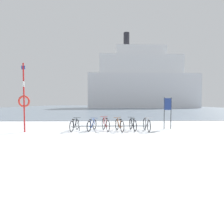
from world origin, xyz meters
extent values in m
cube|color=silver|center=(0.00, -1.00, -0.04)|extent=(80.00, 22.00, 0.08)
cube|color=slate|center=(0.00, 65.00, -0.04)|extent=(80.00, 110.00, 0.08)
cube|color=#47474C|center=(0.00, 10.00, -0.02)|extent=(80.00, 0.50, 0.05)
cylinder|color=#4C5156|center=(-0.36, 3.82, 0.28)|extent=(4.44, 0.10, 0.05)
cylinder|color=#4C5156|center=(-2.36, 3.80, 0.14)|extent=(0.04, 0.04, 0.28)
cylinder|color=#4C5156|center=(1.63, 3.84, 0.14)|extent=(0.04, 0.04, 0.28)
torus|color=black|center=(-2.58, 4.34, 0.33)|extent=(0.14, 0.65, 0.65)
torus|color=black|center=(-2.73, 3.31, 0.33)|extent=(0.14, 0.65, 0.65)
cylinder|color=#1E2328|center=(-2.63, 4.00, 0.44)|extent=(0.12, 0.54, 0.55)
cylinder|color=#1E2328|center=(-2.68, 3.67, 0.42)|extent=(0.06, 0.19, 0.49)
cylinder|color=#1E2328|center=(-2.64, 3.93, 0.68)|extent=(0.13, 0.67, 0.08)
cylinder|color=#1E2328|center=(-2.70, 3.53, 0.25)|extent=(0.10, 0.45, 0.18)
cylinder|color=#1E2328|center=(-2.58, 4.30, 0.52)|extent=(0.05, 0.12, 0.39)
cube|color=black|center=(-2.69, 3.59, 0.70)|extent=(0.11, 0.21, 0.05)
cylinder|color=#1E2328|center=(-2.59, 4.26, 0.76)|extent=(0.46, 0.09, 0.02)
torus|color=black|center=(-1.49, 4.34, 0.32)|extent=(0.22, 0.63, 0.63)
torus|color=black|center=(-1.75, 3.42, 0.32)|extent=(0.22, 0.63, 0.63)
cylinder|color=#3359B2|center=(-1.58, 4.04, 0.43)|extent=(0.17, 0.49, 0.53)
cylinder|color=#3359B2|center=(-1.66, 3.74, 0.41)|extent=(0.08, 0.18, 0.47)
cylinder|color=#3359B2|center=(-1.59, 3.97, 0.66)|extent=(0.20, 0.61, 0.08)
cylinder|color=#3359B2|center=(-1.69, 3.62, 0.25)|extent=(0.15, 0.41, 0.18)
cylinder|color=#3359B2|center=(-1.50, 4.31, 0.50)|extent=(0.06, 0.11, 0.37)
cube|color=black|center=(-1.68, 3.68, 0.68)|extent=(0.13, 0.21, 0.05)
cylinder|color=#3359B2|center=(-1.51, 4.27, 0.73)|extent=(0.45, 0.15, 0.02)
torus|color=black|center=(-0.92, 4.39, 0.35)|extent=(0.24, 0.69, 0.71)
torus|color=black|center=(-0.64, 3.44, 0.35)|extent=(0.24, 0.69, 0.71)
cylinder|color=#B22D2D|center=(-0.83, 4.08, 0.48)|extent=(0.18, 0.51, 0.60)
cylinder|color=#B22D2D|center=(-0.74, 3.77, 0.46)|extent=(0.09, 0.19, 0.54)
cylinder|color=#B22D2D|center=(-0.81, 4.01, 0.75)|extent=(0.22, 0.63, 0.09)
cylinder|color=#B22D2D|center=(-0.70, 3.64, 0.27)|extent=(0.16, 0.43, 0.19)
cylinder|color=#B22D2D|center=(-0.91, 4.36, 0.56)|extent=(0.07, 0.12, 0.42)
cube|color=black|center=(-0.72, 3.70, 0.76)|extent=(0.13, 0.21, 0.05)
cylinder|color=#B22D2D|center=(-0.90, 4.32, 0.82)|extent=(0.45, 0.15, 0.02)
torus|color=black|center=(-0.08, 4.20, 0.33)|extent=(0.21, 0.65, 0.66)
torus|color=black|center=(0.18, 3.21, 0.33)|extent=(0.21, 0.65, 0.66)
cylinder|color=brown|center=(0.00, 3.88, 0.45)|extent=(0.17, 0.53, 0.56)
cylinder|color=brown|center=(0.09, 3.56, 0.43)|extent=(0.08, 0.19, 0.50)
cylinder|color=brown|center=(0.02, 3.80, 0.70)|extent=(0.21, 0.66, 0.08)
cylinder|color=brown|center=(0.12, 3.42, 0.26)|extent=(0.15, 0.44, 0.18)
cylinder|color=brown|center=(-0.07, 4.16, 0.53)|extent=(0.06, 0.12, 0.40)
cube|color=black|center=(0.11, 3.48, 0.71)|extent=(0.13, 0.21, 0.05)
cylinder|color=brown|center=(-0.06, 4.13, 0.77)|extent=(0.45, 0.14, 0.02)
torus|color=black|center=(0.81, 4.45, 0.33)|extent=(0.14, 0.67, 0.67)
torus|color=black|center=(0.95, 3.47, 0.33)|extent=(0.14, 0.67, 0.67)
cylinder|color=#1E2328|center=(0.86, 4.13, 0.45)|extent=(0.11, 0.52, 0.56)
cylinder|color=#1E2328|center=(0.90, 3.82, 0.43)|extent=(0.06, 0.19, 0.50)
cylinder|color=#1E2328|center=(0.87, 4.06, 0.70)|extent=(0.12, 0.64, 0.08)
cylinder|color=#1E2328|center=(0.92, 3.68, 0.26)|extent=(0.10, 0.43, 0.18)
cylinder|color=#1E2328|center=(0.82, 4.41, 0.53)|extent=(0.05, 0.11, 0.40)
cube|color=black|center=(0.91, 3.74, 0.72)|extent=(0.11, 0.21, 0.05)
cylinder|color=#1E2328|center=(0.82, 4.38, 0.77)|extent=(0.46, 0.09, 0.02)
torus|color=black|center=(1.74, 3.30, 0.35)|extent=(0.08, 0.71, 0.71)
torus|color=black|center=(1.68, 4.36, 0.35)|extent=(0.08, 0.71, 0.71)
cylinder|color=silver|center=(1.72, 3.64, 0.48)|extent=(0.06, 0.56, 0.60)
cylinder|color=silver|center=(1.70, 3.99, 0.46)|extent=(0.05, 0.20, 0.53)
cylinder|color=silver|center=(1.72, 3.72, 0.74)|extent=(0.07, 0.70, 0.09)
cylinder|color=silver|center=(1.70, 4.14, 0.27)|extent=(0.06, 0.47, 0.19)
cylinder|color=silver|center=(1.73, 3.34, 0.56)|extent=(0.04, 0.12, 0.42)
cube|color=black|center=(1.70, 4.07, 0.76)|extent=(0.09, 0.20, 0.05)
cylinder|color=silver|center=(1.73, 3.38, 0.82)|extent=(0.46, 0.05, 0.02)
cylinder|color=#33383D|center=(2.96, 4.43, 1.02)|extent=(0.05, 0.05, 2.03)
cylinder|color=#33383D|center=(3.43, 4.57, 1.02)|extent=(0.05, 0.05, 2.03)
cube|color=navy|center=(3.19, 4.50, 1.61)|extent=(0.54, 0.19, 0.75)
cylinder|color=red|center=(-5.44, 3.35, 1.97)|extent=(0.08, 0.08, 3.94)
cylinder|color=white|center=(-5.44, 3.35, 2.76)|extent=(0.09, 0.09, 0.30)
torus|color=red|center=(-5.44, 3.35, 1.77)|extent=(0.68, 0.10, 0.68)
cube|color=navy|center=(-5.44, 3.35, 3.69)|extent=(0.20, 0.03, 0.20)
cube|color=white|center=(10.83, 57.62, 5.60)|extent=(36.74, 11.95, 11.21)
cube|color=white|center=(9.92, 57.60, 14.29)|extent=(27.58, 10.08, 6.16)
cube|color=white|center=(9.92, 57.60, 18.94)|extent=(16.60, 8.16, 3.14)
cylinder|color=#26262D|center=(5.36, 57.50, 23.03)|extent=(2.01, 2.01, 5.04)
camera|label=1|loc=(-0.56, -7.46, 1.68)|focal=30.07mm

